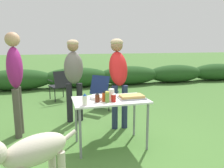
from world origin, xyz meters
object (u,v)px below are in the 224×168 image
object	(u,v)px
relish_jar	(107,97)
hot_sauce_bottle	(104,96)
standing_person_in_red_jacket	(15,74)
mayo_bottle	(85,99)
standing_person_in_gray_fleece	(118,72)
dog	(30,154)
ketchup_bottle	(114,97)
camp_chair_near_hedge	(103,90)
folding_table	(110,104)
paper_cup_stack	(112,94)
food_tray	(132,97)
camp_chair_green_behind_table	(60,84)
mixing_bowl	(110,94)
standing_person_in_navy_coat	(74,72)
plate_stack	(98,97)
bbq_sauce_bottle	(97,98)

from	to	relation	value
relish_jar	hot_sauce_bottle	xyz separation A→B (m)	(-0.03, 0.06, 0.00)
standing_person_in_red_jacket	mayo_bottle	bearing A→B (deg)	-132.09
standing_person_in_gray_fleece	dog	distance (m)	2.25
ketchup_bottle	camp_chair_near_hedge	distance (m)	2.09
hot_sauce_bottle	ketchup_bottle	xyz separation A→B (m)	(0.12, -0.06, -0.01)
folding_table	paper_cup_stack	world-z (taller)	paper_cup_stack
food_tray	camp_chair_green_behind_table	bearing A→B (deg)	107.38
standing_person_in_red_jacket	camp_chair_near_hedge	world-z (taller)	standing_person_in_red_jacket
mixing_bowl	hot_sauce_bottle	bearing A→B (deg)	-120.28
mixing_bowl	dog	world-z (taller)	mixing_bowl
food_tray	mayo_bottle	world-z (taller)	mayo_bottle
paper_cup_stack	standing_person_in_navy_coat	distance (m)	1.37
standing_person_in_navy_coat	mayo_bottle	bearing A→B (deg)	-95.04
paper_cup_stack	plate_stack	bearing A→B (deg)	143.85
hot_sauce_bottle	camp_chair_near_hedge	xyz separation A→B (m)	(0.44, 1.98, -0.35)
food_tray	paper_cup_stack	size ratio (longest dim) A/B	2.40
bbq_sauce_bottle	mayo_bottle	world-z (taller)	mayo_bottle
standing_person_in_gray_fleece	standing_person_in_red_jacket	distance (m)	1.76
food_tray	paper_cup_stack	xyz separation A→B (m)	(-0.31, 0.00, 0.06)
hot_sauce_bottle	mayo_bottle	xyz separation A→B (m)	(-0.30, -0.13, 0.00)
ketchup_bottle	camp_chair_near_hedge	bearing A→B (deg)	81.12
mayo_bottle	camp_chair_near_hedge	xyz separation A→B (m)	(0.74, 2.11, -0.35)
relish_jar	dog	world-z (taller)	relish_jar
relish_jar	bbq_sauce_bottle	distance (m)	0.14
plate_stack	ketchup_bottle	size ratio (longest dim) A/B	1.93
plate_stack	relish_jar	xyz separation A→B (m)	(0.08, -0.23, 0.05)
standing_person_in_gray_fleece	standing_person_in_navy_coat	size ratio (longest dim) A/B	1.01
plate_stack	mixing_bowl	bearing A→B (deg)	25.95
food_tray	ketchup_bottle	size ratio (longest dim) A/B	3.02
paper_cup_stack	camp_chair_near_hedge	bearing A→B (deg)	80.62
paper_cup_stack	dog	distance (m)	1.40
ketchup_bottle	standing_person_in_navy_coat	bearing A→B (deg)	107.01
bbq_sauce_bottle	ketchup_bottle	size ratio (longest dim) A/B	1.05
hot_sauce_bottle	camp_chair_green_behind_table	bearing A→B (deg)	99.54
mixing_bowl	relish_jar	world-z (taller)	relish_jar
folding_table	camp_chair_near_hedge	distance (m)	1.93
food_tray	bbq_sauce_bottle	size ratio (longest dim) A/B	2.87
standing_person_in_gray_fleece	hot_sauce_bottle	bearing A→B (deg)	-116.30
mayo_bottle	hot_sauce_bottle	bearing A→B (deg)	23.31
plate_stack	dog	xyz separation A→B (m)	(-0.90, -0.96, -0.29)
folding_table	ketchup_bottle	xyz separation A→B (m)	(0.01, -0.15, 0.14)
dog	standing_person_in_gray_fleece	bearing A→B (deg)	-71.77
mixing_bowl	dog	xyz separation A→B (m)	(-1.11, -1.07, -0.30)
relish_jar	camp_chair_green_behind_table	distance (m)	3.22
bbq_sauce_bottle	hot_sauce_bottle	xyz separation A→B (m)	(0.10, 0.01, 0.01)
paper_cup_stack	relish_jar	size ratio (longest dim) A/B	1.06
plate_stack	bbq_sauce_bottle	bearing A→B (deg)	-105.79
paper_cup_stack	standing_person_in_red_jacket	xyz separation A→B (m)	(-1.41, 0.82, 0.24)
paper_cup_stack	mayo_bottle	size ratio (longest dim) A/B	1.00
mayo_bottle	standing_person_in_red_jacket	bearing A→B (deg)	135.08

